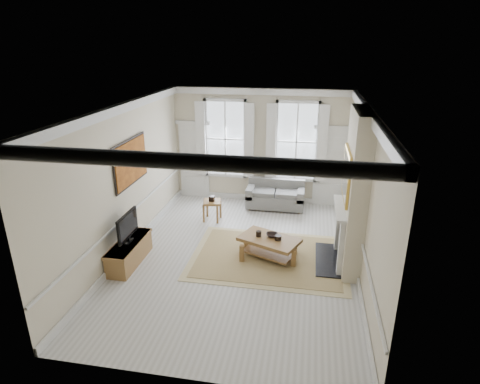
% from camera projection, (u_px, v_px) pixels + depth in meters
% --- Properties ---
extents(floor, '(7.20, 7.20, 0.00)m').
position_uv_depth(floor, '(239.00, 257.00, 9.16)').
color(floor, '#B7B5AD').
rests_on(floor, ground).
extents(ceiling, '(7.20, 7.20, 0.00)m').
position_uv_depth(ceiling, '(239.00, 107.00, 7.95)').
color(ceiling, white).
rests_on(ceiling, back_wall).
extents(back_wall, '(5.20, 0.00, 5.20)m').
position_uv_depth(back_wall, '(261.00, 147.00, 11.87)').
color(back_wall, beige).
rests_on(back_wall, floor).
extents(left_wall, '(0.00, 7.20, 7.20)m').
position_uv_depth(left_wall, '(125.00, 181.00, 8.98)').
color(left_wall, beige).
rests_on(left_wall, floor).
extents(right_wall, '(0.00, 7.20, 7.20)m').
position_uv_depth(right_wall, '(365.00, 195.00, 8.13)').
color(right_wall, beige).
rests_on(right_wall, floor).
extents(window_left, '(1.26, 0.20, 2.20)m').
position_uv_depth(window_left, '(226.00, 139.00, 11.93)').
color(window_left, '#B2BCC6').
rests_on(window_left, back_wall).
extents(window_right, '(1.26, 0.20, 2.20)m').
position_uv_depth(window_right, '(297.00, 142.00, 11.58)').
color(window_right, '#B2BCC6').
rests_on(window_right, back_wall).
extents(door_left, '(0.90, 0.08, 2.30)m').
position_uv_depth(door_left, '(194.00, 161.00, 12.37)').
color(door_left, silver).
rests_on(door_left, floor).
extents(door_right, '(0.90, 0.08, 2.30)m').
position_uv_depth(door_right, '(330.00, 168.00, 11.69)').
color(door_right, silver).
rests_on(door_right, floor).
extents(painting, '(0.05, 1.66, 1.06)m').
position_uv_depth(painting, '(131.00, 162.00, 9.13)').
color(painting, '#BA671F').
rests_on(painting, left_wall).
extents(chimney_breast, '(0.35, 1.70, 3.38)m').
position_uv_depth(chimney_breast, '(355.00, 191.00, 8.34)').
color(chimney_breast, beige).
rests_on(chimney_breast, floor).
extents(hearth, '(0.55, 1.50, 0.05)m').
position_uv_depth(hearth, '(328.00, 260.00, 9.00)').
color(hearth, black).
rests_on(hearth, floor).
extents(fireplace, '(0.21, 1.45, 1.33)m').
position_uv_depth(fireplace, '(340.00, 232.00, 8.72)').
color(fireplace, silver).
rests_on(fireplace, floor).
extents(mirror, '(0.06, 1.26, 1.06)m').
position_uv_depth(mirror, '(346.00, 175.00, 8.25)').
color(mirror, gold).
rests_on(mirror, chimney_breast).
extents(sofa, '(1.67, 0.81, 0.82)m').
position_uv_depth(sofa, '(276.00, 196.00, 11.81)').
color(sofa, '#5E5F5C').
rests_on(sofa, floor).
extents(side_table, '(0.55, 0.55, 0.56)m').
position_uv_depth(side_table, '(212.00, 205.00, 10.91)').
color(side_table, olive).
rests_on(side_table, floor).
extents(rug, '(3.50, 2.60, 0.02)m').
position_uv_depth(rug, '(269.00, 257.00, 9.16)').
color(rug, '#A28B54').
rests_on(rug, floor).
extents(coffee_table, '(1.50, 1.21, 0.49)m').
position_uv_depth(coffee_table, '(269.00, 241.00, 9.02)').
color(coffee_table, olive).
rests_on(coffee_table, rug).
extents(ceramic_pot_a, '(0.12, 0.12, 0.12)m').
position_uv_depth(ceramic_pot_a, '(259.00, 234.00, 9.05)').
color(ceramic_pot_a, black).
rests_on(ceramic_pot_a, coffee_table).
extents(ceramic_pot_b, '(0.15, 0.15, 0.11)m').
position_uv_depth(ceramic_pot_b, '(278.00, 238.00, 8.89)').
color(ceramic_pot_b, black).
rests_on(ceramic_pot_b, coffee_table).
extents(bowl, '(0.30, 0.30, 0.07)m').
position_uv_depth(bowl, '(272.00, 235.00, 9.06)').
color(bowl, black).
rests_on(bowl, coffee_table).
extents(tv_stand, '(0.47, 1.45, 0.52)m').
position_uv_depth(tv_stand, '(130.00, 252.00, 8.85)').
color(tv_stand, olive).
rests_on(tv_stand, floor).
extents(tv, '(0.08, 0.90, 0.68)m').
position_uv_depth(tv, '(128.00, 226.00, 8.61)').
color(tv, black).
rests_on(tv, tv_stand).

